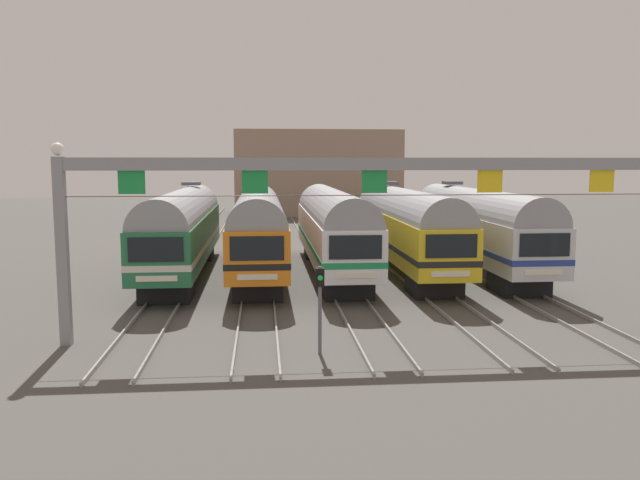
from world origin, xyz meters
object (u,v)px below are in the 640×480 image
Objects in this scene: commuter_train_green at (182,228)px; catenary_gantry at (374,192)px; commuter_train_orange at (258,227)px; commuter_train_white at (333,226)px; yard_signal_mast at (320,293)px; commuter_train_yellow at (405,226)px; commuter_train_silver at (477,225)px.

catenary_gantry is (8.38, -13.50, 2.57)m from commuter_train_green.
commuter_train_orange is 1.00× the size of commuter_train_white.
yard_signal_mast is at bearing -138.38° from catenary_gantry.
commuter_train_yellow is (4.19, 0.00, 0.00)m from commuter_train_white.
commuter_train_orange is 12.57m from commuter_train_silver.
commuter_train_yellow is 6.17× the size of yard_signal_mast.
commuter_train_silver is at bearing 0.03° from commuter_train_white.
commuter_train_orange is at bearing 180.00° from commuter_train_silver.
commuter_train_green is 12.57m from commuter_train_yellow.
catenary_gantry reaches higher than commuter_train_silver.
commuter_train_orange is 0.82× the size of catenary_gantry.
yard_signal_mast is (6.28, -15.36, -0.64)m from commuter_train_green.
commuter_train_yellow and commuter_train_silver have the same top height.
commuter_train_green is 16.76m from commuter_train_silver.
catenary_gantry is at bearing -72.76° from commuter_train_orange.
yard_signal_mast is at bearing -97.77° from commuter_train_white.
commuter_train_yellow is at bearing 67.75° from yard_signal_mast.
commuter_train_green is at bearing 180.00° from commuter_train_yellow.
commuter_train_white is (4.19, -0.00, -0.00)m from commuter_train_orange.
commuter_train_green is at bearing 180.00° from commuter_train_orange.
commuter_train_yellow is 16.61m from yard_signal_mast.
yard_signal_mast is (-2.09, -1.86, -3.21)m from catenary_gantry.
commuter_train_orange is 6.17× the size of yard_signal_mast.
commuter_train_white is 13.74m from catenary_gantry.
commuter_train_green is 0.82× the size of catenary_gantry.
commuter_train_green is 1.00× the size of commuter_train_silver.
commuter_train_yellow is 14.37m from catenary_gantry.
commuter_train_white is (8.38, -0.00, -0.00)m from commuter_train_green.
yard_signal_mast is at bearing -67.75° from commuter_train_green.
commuter_train_yellow is (8.38, 0.00, 0.00)m from commuter_train_orange.
catenary_gantry is at bearing 41.62° from yard_signal_mast.
yard_signal_mast is at bearing -124.29° from commuter_train_silver.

